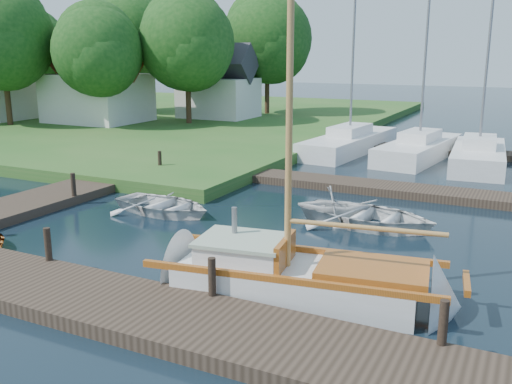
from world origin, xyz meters
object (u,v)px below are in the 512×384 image
at_px(mooring_post_1, 48,244).
at_px(house_a, 97,85).
at_px(marina_boat_2, 479,154).
at_px(tree_7, 268,37).
at_px(tender_c, 369,213).
at_px(house_c, 219,88).
at_px(mooring_post_5, 160,160).
at_px(marina_boat_1, 419,148).
at_px(mooring_post_3, 443,323).
at_px(tender_a, 164,202).
at_px(tree_1, 2,36).
at_px(sailboat, 304,282).
at_px(mooring_post_2, 212,277).
at_px(tree_2, 98,50).
at_px(marina_boat_0, 350,141).
at_px(tender_b, 334,201).
at_px(mooring_post_4, 73,184).
at_px(tree_4, 128,36).
at_px(tree_3, 187,41).
at_px(tree_5, 34,48).

bearing_deg(mooring_post_1, house_a, 128.99).
distance_m(marina_boat_2, tree_7, 21.76).
distance_m(tender_c, house_c, 26.19).
distance_m(mooring_post_5, house_c, 18.48).
bearing_deg(marina_boat_1, house_c, 70.66).
bearing_deg(marina_boat_1, mooring_post_3, -160.86).
xyz_separation_m(tender_a, tree_1, (-20.41, 11.60, 5.72)).
bearing_deg(tree_1, sailboat, -30.22).
height_order(mooring_post_2, tree_2, tree_2).
bearing_deg(marina_boat_0, mooring_post_3, -153.31).
height_order(tender_b, marina_boat_0, marina_boat_0).
xyz_separation_m(mooring_post_1, sailboat, (5.95, 1.35, -0.36)).
xyz_separation_m(marina_boat_0, tree_2, (-16.23, -0.54, 4.68)).
bearing_deg(mooring_post_2, mooring_post_5, 130.36).
bearing_deg(marina_boat_2, mooring_post_3, 179.63).
relative_size(tender_b, tender_c, 0.55).
height_order(marina_boat_0, tree_2, marina_boat_0).
distance_m(mooring_post_4, tree_7, 27.09).
bearing_deg(mooring_post_4, tree_4, 124.22).
xyz_separation_m(marina_boat_1, house_a, (-21.93, 1.92, 2.40)).
xyz_separation_m(mooring_post_5, tree_4, (-15.00, 17.05, 5.67)).
bearing_deg(marina_boat_1, mooring_post_2, -174.19).
height_order(house_c, tree_3, tree_3).
bearing_deg(tender_a, tree_1, 67.49).
bearing_deg(mooring_post_2, mooring_post_3, 0.00).
relative_size(tree_3, tree_5, 1.08).
xyz_separation_m(mooring_post_3, tree_4, (-28.00, 27.05, 5.67)).
bearing_deg(marina_boat_0, house_c, 63.88).
height_order(house_a, tree_5, tree_5).
relative_size(mooring_post_4, tree_7, 0.09).
bearing_deg(tender_a, tree_5, 60.52).
bearing_deg(mooring_post_2, mooring_post_1, 180.00).
bearing_deg(tree_2, marina_boat_2, -1.81).
bearing_deg(tender_c, mooring_post_4, 108.60).
distance_m(tender_a, tree_2, 20.41).
distance_m(marina_boat_2, tree_1, 29.29).
xyz_separation_m(mooring_post_4, tree_7, (-5.00, 26.05, 5.50)).
xyz_separation_m(marina_boat_2, house_a, (-24.74, 2.67, 2.37)).
distance_m(tender_c, marina_boat_2, 11.49).
bearing_deg(mooring_post_5, house_c, 112.38).
bearing_deg(sailboat, tree_7, 108.14).
relative_size(mooring_post_2, tree_5, 0.10).
distance_m(sailboat, tender_a, 7.71).
relative_size(house_c, tree_2, 0.67).
xyz_separation_m(marina_boat_0, house_c, (-12.24, 7.41, 2.02)).
bearing_deg(mooring_post_1, tender_a, 96.12).
bearing_deg(tree_5, tender_b, -29.44).
xyz_separation_m(marina_boat_1, tree_7, (-13.93, 11.97, 5.64)).
relative_size(mooring_post_3, mooring_post_4, 1.00).
bearing_deg(mooring_post_1, tender_b, 57.46).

